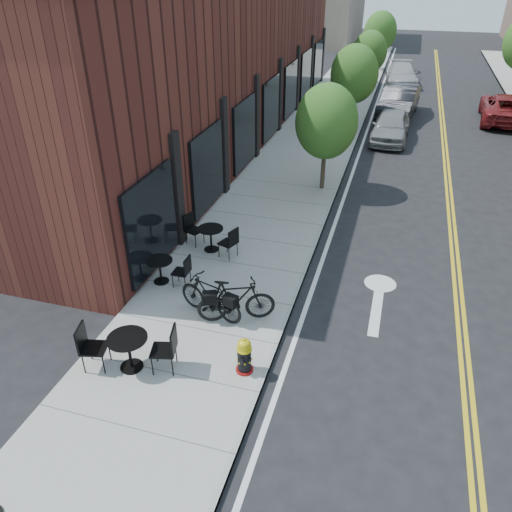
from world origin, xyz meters
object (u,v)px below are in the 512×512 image
(bistro_set_c, at_px, (211,236))
(parked_car_c, at_px, (402,75))
(bicycle_left, at_px, (210,297))
(bicycle_right, at_px, (236,301))
(bistro_set_b, at_px, (160,268))
(parked_car_b, at_px, (399,102))
(parked_car_far, at_px, (506,108))
(fire_hydrant, at_px, (244,356))
(parked_car_a, at_px, (391,126))
(bistro_set_a, at_px, (129,348))

(bistro_set_c, height_order, parked_car_c, parked_car_c)
(bicycle_left, xyz_separation_m, bicycle_right, (0.64, 0.01, 0.02))
(bistro_set_b, relative_size, parked_car_b, 0.33)
(parked_car_b, distance_m, parked_car_far, 5.50)
(parked_car_b, height_order, parked_car_c, parked_car_b)
(fire_hydrant, height_order, parked_car_b, parked_car_b)
(parked_car_a, height_order, parked_car_far, parked_car_far)
(bistro_set_c, distance_m, parked_car_b, 17.32)
(bistro_set_a, bearing_deg, bistro_set_b, 90.75)
(bicycle_right, relative_size, bistro_set_a, 0.93)
(bistro_set_c, relative_size, parked_car_b, 0.36)
(parked_car_a, bearing_deg, bistro_set_c, -107.54)
(bicycle_right, distance_m, parked_car_c, 28.00)
(bistro_set_a, bearing_deg, fire_hydrant, 0.18)
(parked_car_a, xyz_separation_m, parked_car_c, (-0.02, 12.61, -0.01))
(bistro_set_c, xyz_separation_m, parked_car_far, (9.99, 17.31, 0.13))
(bicycle_left, relative_size, parked_car_a, 0.44)
(fire_hydrant, relative_size, bistro_set_c, 0.48)
(fire_hydrant, xyz_separation_m, parked_car_a, (1.93, 16.85, 0.17))
(bicycle_left, bearing_deg, parked_car_b, -172.39)
(bistro_set_a, bearing_deg, parked_car_c, 68.10)
(bicycle_right, bearing_deg, parked_car_far, -45.10)
(bicycle_left, bearing_deg, bistro_set_c, -141.78)
(bistro_set_b, bearing_deg, bicycle_left, -28.41)
(bistro_set_b, relative_size, bistro_set_c, 0.91)
(bicycle_left, distance_m, bistro_set_b, 2.04)
(bicycle_right, relative_size, parked_car_c, 0.39)
(bicycle_left, xyz_separation_m, parked_car_far, (8.88, 20.25, 0.06))
(bicycle_left, relative_size, bicycle_right, 0.97)
(bistro_set_a, height_order, bistro_set_b, bistro_set_a)
(bistro_set_b, height_order, parked_car_far, parked_car_far)
(bicycle_right, bearing_deg, parked_car_b, -30.97)
(parked_car_a, relative_size, parked_car_c, 0.87)
(parked_car_a, height_order, parked_car_b, parked_car_b)
(parked_car_c, distance_m, parked_car_far, 9.49)
(bistro_set_b, xyz_separation_m, parked_car_c, (5.04, 26.91, 0.12))
(bicycle_right, distance_m, parked_car_a, 15.50)
(bistro_set_c, bearing_deg, parked_car_far, 79.91)
(bicycle_left, height_order, bicycle_right, bicycle_right)
(bistro_set_c, distance_m, parked_car_far, 19.99)
(fire_hydrant, bearing_deg, bicycle_right, 137.28)
(bistro_set_b, distance_m, bistro_set_c, 2.07)
(bicycle_left, bearing_deg, parked_car_a, -174.60)
(bicycle_left, relative_size, parked_car_c, 0.38)
(bistro_set_a, relative_size, parked_car_a, 0.49)
(bistro_set_a, distance_m, parked_car_b, 22.24)
(bicycle_left, height_order, parked_car_a, parked_car_a)
(parked_car_far, bearing_deg, parked_car_c, -50.16)
(parked_car_c, bearing_deg, parked_car_b, -95.25)
(parked_car_b, bearing_deg, fire_hydrant, -89.82)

